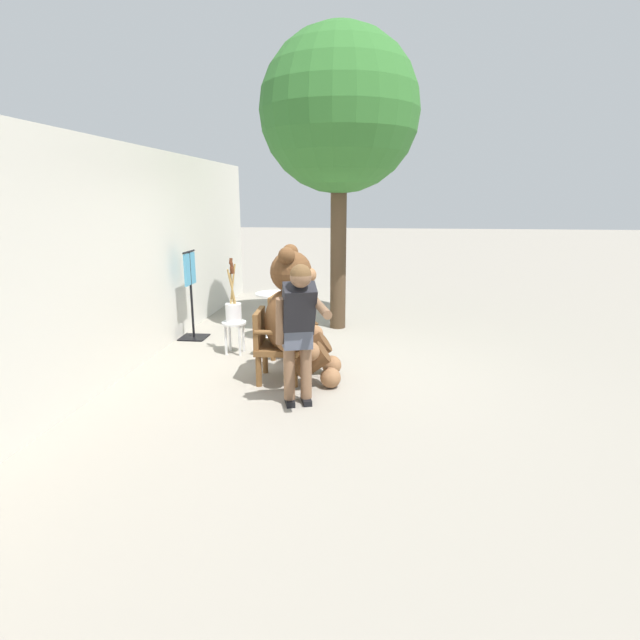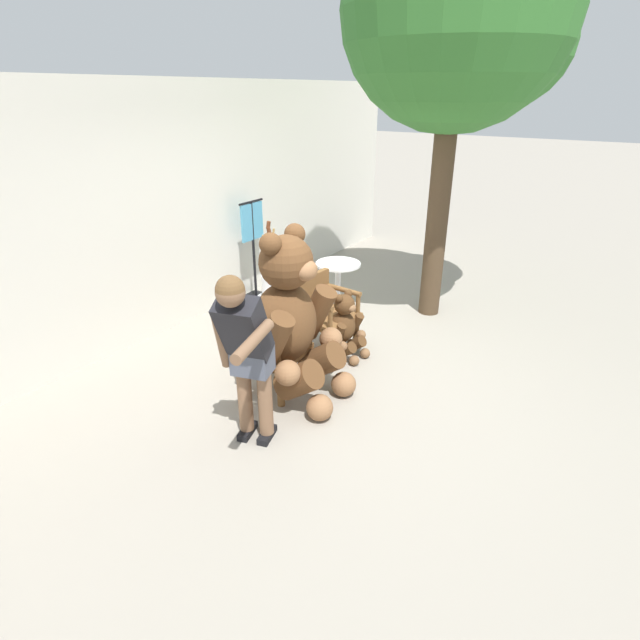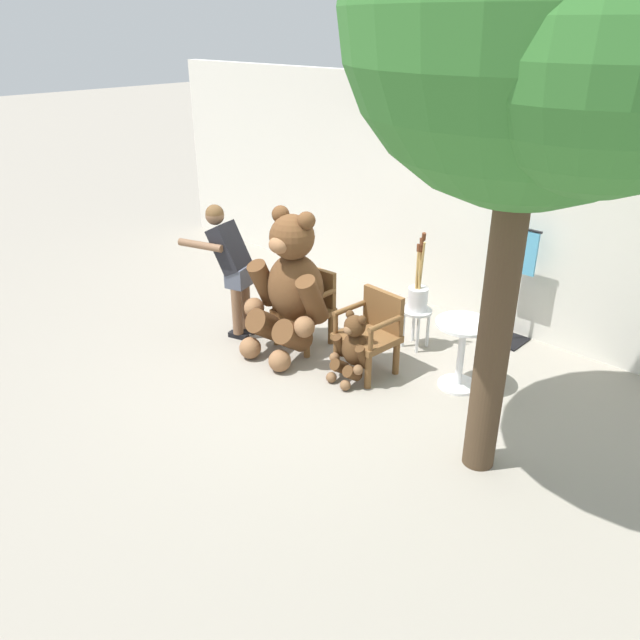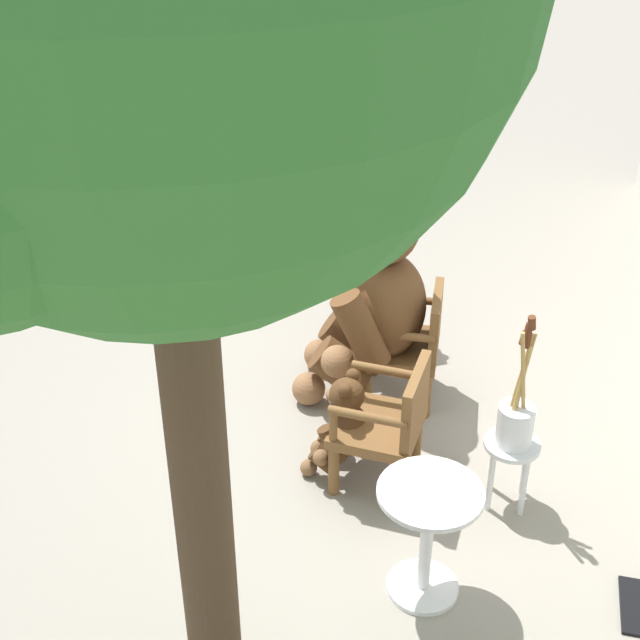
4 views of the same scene
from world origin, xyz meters
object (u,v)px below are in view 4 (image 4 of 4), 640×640
(white_stool, at_px, (511,456))
(wooden_chair_left, at_px, (410,342))
(brush_bucket, at_px, (516,416))
(teddy_bear_small, at_px, (343,426))
(teddy_bear_large, at_px, (374,297))
(round_side_table, at_px, (427,529))
(wooden_chair_right, at_px, (387,421))
(person_visitor, at_px, (373,231))

(white_stool, bearing_deg, wooden_chair_left, -141.54)
(white_stool, distance_m, brush_bucket, 0.30)
(teddy_bear_small, distance_m, brush_bucket, 1.09)
(teddy_bear_large, bearing_deg, brush_bucket, 47.30)
(teddy_bear_small, xyz_separation_m, round_side_table, (0.86, 0.65, 0.08))
(brush_bucket, bearing_deg, white_stool, 18.34)
(wooden_chair_right, height_order, round_side_table, wooden_chair_right)
(round_side_table, bearing_deg, white_stool, 154.20)
(teddy_bear_small, bearing_deg, wooden_chair_right, 88.37)
(teddy_bear_large, height_order, teddy_bear_small, teddy_bear_large)
(wooden_chair_right, bearing_deg, wooden_chair_left, 179.99)
(brush_bucket, relative_size, round_side_table, 1.24)
(round_side_table, bearing_deg, brush_bucket, 154.24)
(teddy_bear_small, relative_size, white_stool, 1.63)
(wooden_chair_right, relative_size, brush_bucket, 0.96)
(wooden_chair_left, distance_m, wooden_chair_right, 0.93)
(person_visitor, relative_size, white_stool, 3.34)
(person_visitor, relative_size, round_side_table, 2.13)
(teddy_bear_large, xyz_separation_m, teddy_bear_small, (0.92, -0.01, -0.43))
(white_stool, distance_m, round_side_table, 0.92)
(wooden_chair_right, relative_size, person_visitor, 0.56)
(wooden_chair_right, xyz_separation_m, brush_bucket, (0.03, 0.76, 0.19))
(white_stool, xyz_separation_m, round_side_table, (0.83, -0.40, 0.09))
(teddy_bear_small, bearing_deg, person_visitor, -175.07)
(wooden_chair_left, bearing_deg, person_visitor, -151.33)
(teddy_bear_large, bearing_deg, person_visitor, -168.53)
(brush_bucket, bearing_deg, person_visitor, -145.65)
(teddy_bear_large, bearing_deg, white_stool, 47.29)
(wooden_chair_left, relative_size, teddy_bear_small, 1.15)
(round_side_table, bearing_deg, wooden_chair_left, -168.47)
(person_visitor, xyz_separation_m, round_side_table, (2.57, 0.79, -0.47))
(wooden_chair_right, xyz_separation_m, white_stool, (0.03, 0.76, -0.11))
(teddy_bear_large, relative_size, round_side_table, 2.25)
(person_visitor, bearing_deg, brush_bucket, 34.35)
(person_visitor, bearing_deg, teddy_bear_small, 4.93)
(wooden_chair_right, bearing_deg, person_visitor, -165.98)
(wooden_chair_left, relative_size, teddy_bear_large, 0.53)
(wooden_chair_right, distance_m, person_visitor, 1.83)
(teddy_bear_small, xyz_separation_m, brush_bucket, (0.04, 1.05, 0.29))
(white_stool, relative_size, round_side_table, 0.64)
(white_stool, bearing_deg, person_visitor, -145.66)
(teddy_bear_small, bearing_deg, brush_bucket, 88.07)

